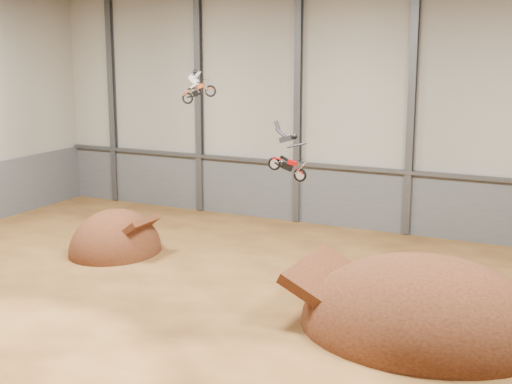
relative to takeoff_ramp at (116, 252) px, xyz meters
The scene contains 12 objects.
floor 10.38m from the takeoff_ramp, 27.63° to the right, with size 40.00×40.00×0.00m, color #533216.
back_wall 15.40m from the takeoff_ramp, 47.94° to the left, with size 40.00×0.10×14.00m, color #A09C8E.
lower_band_back 13.76m from the takeoff_ramp, 47.66° to the left, with size 39.80×0.18×3.50m, color #54575C.
steel_rail 13.99m from the takeoff_ramp, 47.23° to the left, with size 39.80×0.35×0.20m, color #47494F.
steel_column_0 14.30m from the takeoff_ramp, 126.81° to the left, with size 0.40×0.36×13.90m, color #47494F.
steel_column_1 12.22m from the takeoff_ramp, 94.62° to the left, with size 0.40×0.36×13.90m, color #47494F.
steel_column_2 13.53m from the takeoff_ramp, 59.60° to the left, with size 0.40×0.36×13.90m, color #47494F.
steel_column_3 17.48m from the takeoff_ramp, 38.57° to the left, with size 0.40×0.36×13.90m, color #47494F.
takeoff_ramp is the anchor object (origin of this frame).
landing_ramp 16.81m from the takeoff_ramp, 10.38° to the right, with size 9.42×8.33×5.43m, color #391A0E.
fmx_rider_a 9.73m from the takeoff_ramp, 21.87° to the left, with size 1.80×0.68×1.63m, color #C03C0E, non-canonical shape.
fmx_rider_b 11.74m from the takeoff_ramp, ahead, with size 2.40×0.69×2.06m, color #B90A0B, non-canonical shape.
Camera 1 is at (12.75, -23.61, 10.54)m, focal length 50.00 mm.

